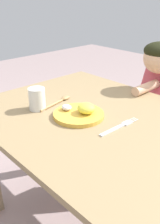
# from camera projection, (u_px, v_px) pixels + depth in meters

# --- Properties ---
(dining_table) EXTENTS (1.25, 0.91, 0.71)m
(dining_table) POSITION_uv_depth(u_px,v_px,m) (101.00, 140.00, 1.22)
(dining_table) COLOR #907751
(dining_table) RESTS_ON ground_plane
(plate) EXTENTS (0.24, 0.24, 0.07)m
(plate) POSITION_uv_depth(u_px,v_px,m) (80.00, 113.00, 1.19)
(plate) COLOR gold
(plate) RESTS_ON dining_table
(fork) EXTENTS (0.03, 0.23, 0.01)m
(fork) POSITION_uv_depth(u_px,v_px,m) (119.00, 127.00, 1.09)
(fork) COLOR silver
(fork) RESTS_ON dining_table
(spoon) EXTENTS (0.07, 0.23, 0.02)m
(spoon) POSITION_uv_depth(u_px,v_px,m) (60.00, 101.00, 1.34)
(spoon) COLOR #AB8350
(spoon) RESTS_ON dining_table
(drinking_cup) EXTENTS (0.08, 0.08, 0.11)m
(drinking_cup) POSITION_uv_depth(u_px,v_px,m) (37.00, 99.00, 1.24)
(drinking_cup) COLOR silver
(drinking_cup) RESTS_ON dining_table
(person) EXTENTS (0.21, 0.37, 0.99)m
(person) POSITION_uv_depth(u_px,v_px,m) (157.00, 107.00, 1.64)
(person) COLOR #454768
(person) RESTS_ON ground_plane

